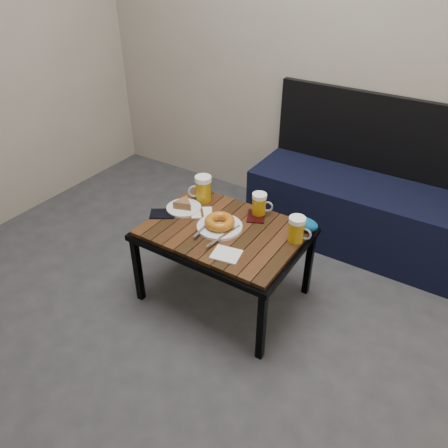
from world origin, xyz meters
The scene contains 13 objects.
ground centered at (0.00, 0.00, 0.00)m, with size 4.00×4.00×0.00m, color #2D2D30.
bench centered at (0.22, 1.76, 0.27)m, with size 1.40×0.50×0.95m.
cafe_table centered at (-0.24, 0.82, 0.43)m, with size 0.84×0.62×0.47m.
beer_mug_left centered at (-0.50, 1.01, 0.55)m, with size 0.14×0.13×0.15m.
beer_mug_centre centered at (-0.15, 1.05, 0.54)m, with size 0.12×0.10×0.13m.
beer_mug_right centered at (0.13, 0.93, 0.54)m, with size 0.12×0.08×0.14m.
plate_pie centered at (-0.53, 0.87, 0.49)m, with size 0.20×0.20×0.05m.
plate_bagel centered at (-0.26, 0.81, 0.50)m, with size 0.24×0.31×0.07m.
napkin_left centered at (-0.42, 0.88, 0.48)m, with size 0.16×0.16×0.01m.
napkin_right centered at (-0.10, 0.64, 0.48)m, with size 0.15×0.14×0.01m.
passport_navy centered at (-0.60, 0.76, 0.48)m, with size 0.10×0.14×0.01m, color black.
passport_burgundy centered at (-0.15, 1.01, 0.48)m, with size 0.09×0.13×0.01m, color black.
knit_pouch centered at (0.12, 1.05, 0.50)m, with size 0.14×0.09×0.06m, color navy.
Camera 1 is at (0.78, -0.77, 1.78)m, focal length 35.00 mm.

